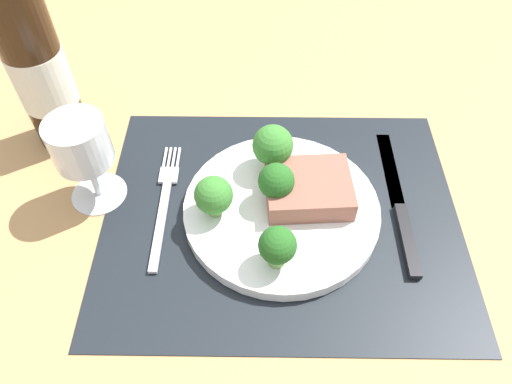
% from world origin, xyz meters
% --- Properties ---
extents(ground_plane, '(1.40, 1.10, 0.03)m').
position_xyz_m(ground_plane, '(0.00, 0.00, -0.01)').
color(ground_plane, tan).
extents(placemat, '(0.43, 0.35, 0.00)m').
position_xyz_m(placemat, '(0.00, 0.00, 0.00)').
color(placemat, black).
rests_on(placemat, ground_plane).
extents(plate, '(0.24, 0.24, 0.02)m').
position_xyz_m(plate, '(0.00, 0.00, 0.01)').
color(plate, white).
rests_on(plate, placemat).
extents(steak, '(0.11, 0.09, 0.03)m').
position_xyz_m(steak, '(0.03, 0.01, 0.03)').
color(steak, '#8C5647').
rests_on(steak, plate).
extents(broccoli_back_left, '(0.04, 0.04, 0.05)m').
position_xyz_m(broccoli_back_left, '(-0.08, -0.01, 0.05)').
color(broccoli_back_left, '#6B994C').
rests_on(broccoli_back_left, plate).
extents(broccoli_near_fork, '(0.05, 0.05, 0.06)m').
position_xyz_m(broccoli_near_fork, '(-0.01, 0.06, 0.06)').
color(broccoli_near_fork, '#6B994C').
rests_on(broccoli_near_fork, plate).
extents(broccoli_near_steak, '(0.04, 0.04, 0.05)m').
position_xyz_m(broccoli_near_steak, '(-0.01, -0.08, 0.05)').
color(broccoli_near_steak, '#6B994C').
rests_on(broccoli_near_steak, plate).
extents(broccoli_center, '(0.04, 0.04, 0.06)m').
position_xyz_m(broccoli_center, '(-0.01, 0.01, 0.05)').
color(broccoli_center, '#6B994C').
rests_on(broccoli_center, plate).
extents(fork, '(0.02, 0.19, 0.01)m').
position_xyz_m(fork, '(-0.14, 0.01, 0.01)').
color(fork, silver).
rests_on(fork, placemat).
extents(knife, '(0.02, 0.23, 0.01)m').
position_xyz_m(knife, '(0.15, 0.01, 0.01)').
color(knife, black).
rests_on(knife, placemat).
extents(wine_bottle, '(0.07, 0.07, 0.31)m').
position_xyz_m(wine_bottle, '(-0.30, 0.14, 0.11)').
color(wine_bottle, '#331E0F').
rests_on(wine_bottle, ground_plane).
extents(wine_glass, '(0.07, 0.07, 0.12)m').
position_xyz_m(wine_glass, '(-0.23, 0.03, 0.08)').
color(wine_glass, silver).
rests_on(wine_glass, ground_plane).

